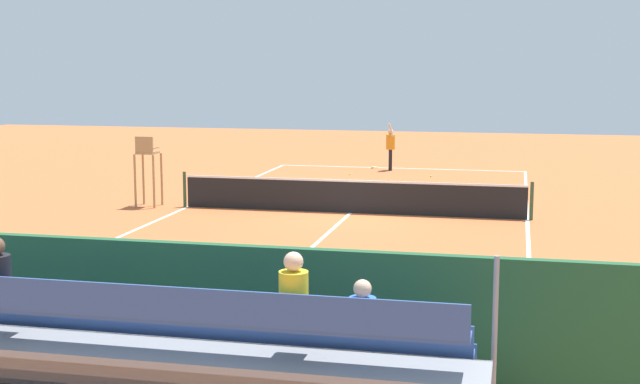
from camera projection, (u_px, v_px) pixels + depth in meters
The scene contains 12 objects.
ground_plane at pixel (350, 213), 25.43m from camera, with size 60.00×60.00×0.00m, color #BC6033.
court_line_markings at pixel (351, 213), 25.46m from camera, with size 10.10×22.20×0.01m.
tennis_net at pixel (351, 196), 25.36m from camera, with size 10.30×0.10×1.07m.
backdrop_wall at pixel (156, 314), 11.78m from camera, with size 18.00×0.16×2.00m, color #235633.
bleacher_stand at pixel (107, 348), 10.46m from camera, with size 9.06×2.40×2.48m.
umpire_chair at pixel (147, 163), 26.40m from camera, with size 0.67×0.67×2.14m.
courtside_bench at pixel (378, 344), 11.91m from camera, with size 1.80×0.40×0.93m.
equipment_bag at pixel (270, 366), 12.17m from camera, with size 0.90×0.36×0.36m, color #334C8C.
tennis_player at pixel (391, 145), 35.23m from camera, with size 0.41×0.55×1.93m.
tennis_racket at pixel (374, 167), 36.27m from camera, with size 0.35×0.58×0.03m.
tennis_ball_near at pixel (350, 174), 33.94m from camera, with size 0.07×0.07×0.07m, color #CCDB33.
tennis_ball_far at pixel (431, 176), 33.31m from camera, with size 0.07×0.07×0.07m, color #CCDB33.
Camera 1 is at (-4.67, 24.64, 4.36)m, focal length 49.26 mm.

